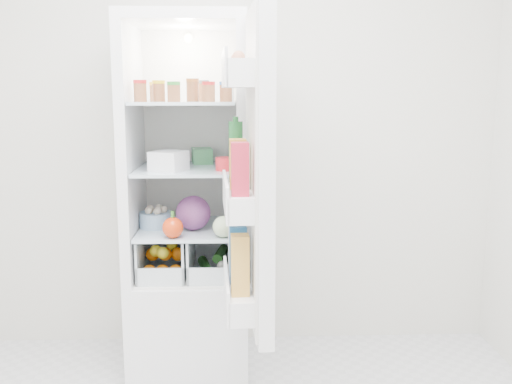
{
  "coord_description": "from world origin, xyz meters",
  "views": [
    {
      "loc": [
        0.05,
        -1.67,
        1.44
      ],
      "look_at": [
        0.14,
        0.95,
        0.97
      ],
      "focal_mm": 40.0,
      "sensor_mm": 36.0,
      "label": 1
    }
  ],
  "objects_px": {
    "mushroom_bowl": "(156,220)",
    "fridge_door": "(253,177)",
    "refrigerator": "(190,240)",
    "red_cabbage": "(193,213)"
  },
  "relations": [
    {
      "from": "mushroom_bowl",
      "to": "fridge_door",
      "type": "height_order",
      "value": "fridge_door"
    },
    {
      "from": "mushroom_bowl",
      "to": "fridge_door",
      "type": "relative_size",
      "value": 0.13
    },
    {
      "from": "refrigerator",
      "to": "mushroom_bowl",
      "type": "xyz_separation_m",
      "value": [
        -0.17,
        -0.06,
        0.12
      ]
    },
    {
      "from": "red_cabbage",
      "to": "fridge_door",
      "type": "height_order",
      "value": "fridge_door"
    },
    {
      "from": "mushroom_bowl",
      "to": "fridge_door",
      "type": "distance_m",
      "value": 0.81
    },
    {
      "from": "red_cabbage",
      "to": "mushroom_bowl",
      "type": "bearing_deg",
      "value": 162.7
    },
    {
      "from": "red_cabbage",
      "to": "fridge_door",
      "type": "bearing_deg",
      "value": -61.29
    },
    {
      "from": "red_cabbage",
      "to": "refrigerator",
      "type": "bearing_deg",
      "value": 104.6
    },
    {
      "from": "red_cabbage",
      "to": "fridge_door",
      "type": "distance_m",
      "value": 0.65
    },
    {
      "from": "refrigerator",
      "to": "mushroom_bowl",
      "type": "relative_size",
      "value": 10.7
    }
  ]
}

